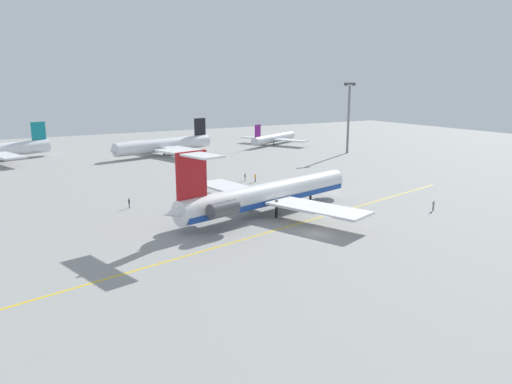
{
  "coord_description": "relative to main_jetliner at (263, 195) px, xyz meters",
  "views": [
    {
      "loc": [
        -42.09,
        -54.53,
        21.43
      ],
      "look_at": [
        -0.44,
        17.15,
        2.78
      ],
      "focal_mm": 34.7,
      "sensor_mm": 36.0,
      "label": 1
    }
  ],
  "objects": [
    {
      "name": "airliner_mid_right",
      "position": [
        50.55,
        76.39,
        -0.98
      ],
      "size": [
        23.9,
        24.17,
        7.62
      ],
      "rotation": [
        0.0,
        0.0,
        0.47
      ],
      "color": "silver",
      "rests_on": "ground"
    },
    {
      "name": "ground",
      "position": [
        1.55,
        -12.88,
        -3.23
      ],
      "size": [
        306.41,
        306.41,
        0.0
      ],
      "primitive_type": "plane",
      "color": "gray"
    },
    {
      "name": "ground_crew_near_nose",
      "position": [
        12.23,
        23.74,
        -2.07
      ],
      "size": [
        0.29,
        0.47,
        1.83
      ],
      "rotation": [
        0.0,
        0.0,
        0.04
      ],
      "color": "black",
      "rests_on": "ground"
    },
    {
      "name": "light_mast",
      "position": [
        58.69,
        48.04,
        8.43
      ],
      "size": [
        4.0,
        0.7,
        20.94
      ],
      "color": "slate",
      "rests_on": "ground"
    },
    {
      "name": "airliner_mid_left",
      "position": [
        8.06,
        71.65,
        -0.24
      ],
      "size": [
        33.57,
        33.54,
        10.14
      ],
      "rotation": [
        0.0,
        0.0,
        3.4
      ],
      "color": "silver",
      "rests_on": "ground"
    },
    {
      "name": "safety_cone_nose",
      "position": [
        17.88,
        16.37,
        -2.95
      ],
      "size": [
        0.4,
        0.4,
        0.55
      ],
      "primitive_type": "cone",
      "color": "#EA590F",
      "rests_on": "ground"
    },
    {
      "name": "taxiway_centreline",
      "position": [
        1.11,
        -7.67,
        -3.22
      ],
      "size": [
        84.1,
        19.92,
        0.01
      ],
      "primitive_type": "cube",
      "rotation": [
        0.0,
        0.0,
        0.23
      ],
      "color": "gold",
      "rests_on": "ground"
    },
    {
      "name": "ground_crew_near_tail",
      "position": [
        10.9,
        25.91,
        -2.18
      ],
      "size": [
        0.26,
        0.4,
        1.65
      ],
      "rotation": [
        0.0,
        0.0,
        5.96
      ],
      "color": "black",
      "rests_on": "ground"
    },
    {
      "name": "ground_crew_starboard",
      "position": [
        -17.97,
        15.0,
        -2.13
      ],
      "size": [
        0.29,
        0.37,
        1.73
      ],
      "rotation": [
        0.0,
        0.0,
        5.65
      ],
      "color": "black",
      "rests_on": "ground"
    },
    {
      "name": "ground_crew_portside",
      "position": [
        26.12,
        -12.45,
        -2.12
      ],
      "size": [
        0.28,
        0.44,
        1.74
      ],
      "rotation": [
        0.0,
        0.0,
        0.11
      ],
      "color": "black",
      "rests_on": "ground"
    },
    {
      "name": "main_jetliner",
      "position": [
        0.0,
        0.0,
        0.0
      ],
      "size": [
        40.16,
        35.89,
        11.84
      ],
      "rotation": [
        0.0,
        0.0,
        0.24
      ],
      "color": "white",
      "rests_on": "ground"
    }
  ]
}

